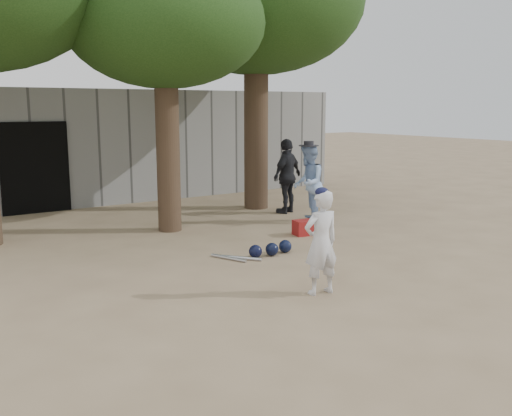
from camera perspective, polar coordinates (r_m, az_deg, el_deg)
ground at (r=8.27m, az=0.47°, el=-7.93°), size 70.00×70.00×0.00m
boy_player at (r=7.86m, az=6.52°, el=-3.45°), size 0.56×0.40×1.46m
spectator_blue at (r=12.71m, az=5.23°, el=2.45°), size 1.06×1.07×1.74m
spectator_dark at (r=13.79m, az=3.14°, el=3.21°), size 1.14×0.77×1.80m
red_bag at (r=11.54m, az=4.87°, el=-1.97°), size 0.48×0.40×0.30m
back_building at (r=17.42m, az=-19.40°, el=6.09°), size 16.00×5.24×3.00m
helmet_row at (r=9.95m, az=1.51°, el=-4.12°), size 0.87×0.27×0.23m
bat_pile at (r=9.71m, az=-2.11°, el=-5.01°), size 0.58×0.77×0.06m
tree_row at (r=12.79m, az=-10.24°, el=19.55°), size 11.40×5.80×6.69m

